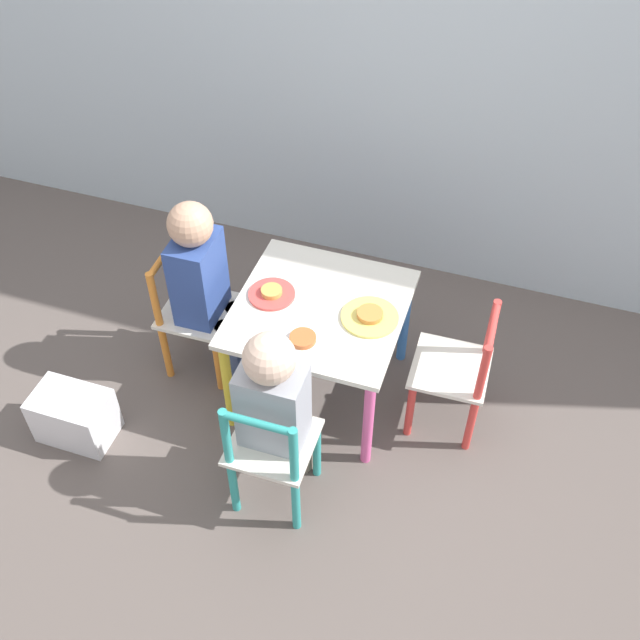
% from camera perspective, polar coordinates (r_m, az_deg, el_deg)
% --- Properties ---
extents(ground_plane, '(6.00, 6.00, 0.00)m').
position_cam_1_polar(ground_plane, '(2.86, 0.00, -5.21)').
color(ground_plane, '#5B514C').
extents(kids_table, '(0.57, 0.57, 0.44)m').
position_cam_1_polar(kids_table, '(2.59, 0.00, 0.02)').
color(kids_table, silver).
rests_on(kids_table, ground_plane).
extents(chair_orange, '(0.27, 0.27, 0.52)m').
position_cam_1_polar(chair_orange, '(2.81, -9.60, 0.51)').
color(chair_orange, silver).
rests_on(chair_orange, ground_plane).
extents(chair_teal, '(0.26, 0.26, 0.52)m').
position_cam_1_polar(chair_teal, '(2.38, -3.69, -9.98)').
color(chair_teal, silver).
rests_on(chair_teal, ground_plane).
extents(chair_red, '(0.27, 0.27, 0.52)m').
position_cam_1_polar(chair_red, '(2.62, 10.37, -3.97)').
color(chair_red, silver).
rests_on(chair_red, ground_plane).
extents(child_left, '(0.21, 0.20, 0.76)m').
position_cam_1_polar(child_left, '(2.66, -8.91, 3.18)').
color(child_left, '#4C608E').
rests_on(child_left, ground_plane).
extents(child_front, '(0.20, 0.21, 0.73)m').
position_cam_1_polar(child_front, '(2.27, -3.35, -6.25)').
color(child_front, '#7A6B5B').
rests_on(child_front, ground_plane).
extents(plate_left, '(0.16, 0.16, 0.03)m').
position_cam_1_polar(plate_left, '(2.58, -3.70, 2.04)').
color(plate_left, '#E54C47').
rests_on(plate_left, kids_table).
extents(plate_front, '(0.19, 0.19, 0.03)m').
position_cam_1_polar(plate_front, '(2.42, -1.32, -1.58)').
color(plate_front, white).
rests_on(plate_front, kids_table).
extents(plate_right, '(0.19, 0.19, 0.03)m').
position_cam_1_polar(plate_right, '(2.50, 3.82, 0.28)').
color(plate_right, '#EADB66').
rests_on(plate_right, kids_table).
extents(storage_bin, '(0.26, 0.17, 0.20)m').
position_cam_1_polar(storage_bin, '(2.80, -18.22, -6.95)').
color(storage_bin, silver).
rests_on(storage_bin, ground_plane).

